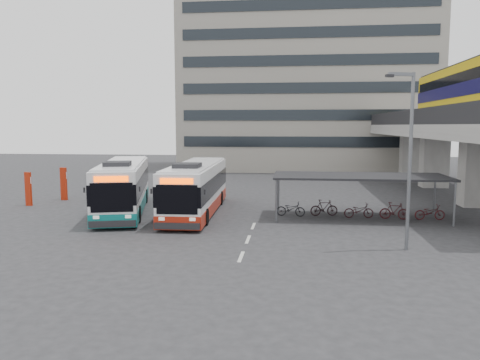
# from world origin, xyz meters

# --- Properties ---
(ground) EXTENTS (120.00, 120.00, 0.00)m
(ground) POSITION_xyz_m (0.00, 0.00, 0.00)
(ground) COLOR #28282B
(ground) RESTS_ON ground
(viaduct) EXTENTS (8.00, 32.00, 9.68)m
(viaduct) POSITION_xyz_m (17.00, 10.30, 6.23)
(viaduct) COLOR gray
(viaduct) RESTS_ON ground
(bike_shelter) EXTENTS (10.00, 4.00, 2.54)m
(bike_shelter) POSITION_xyz_m (8.50, 3.00, 1.52)
(bike_shelter) COLOR #595B60
(bike_shelter) RESTS_ON ground
(office_block) EXTENTS (30.00, 15.00, 25.00)m
(office_block) POSITION_xyz_m (6.00, 36.00, 12.50)
(office_block) COLOR gray
(office_block) RESTS_ON ground
(road_markings) EXTENTS (0.15, 7.60, 0.01)m
(road_markings) POSITION_xyz_m (2.50, -3.00, 0.01)
(road_markings) COLOR beige
(road_markings) RESTS_ON ground
(bus_main) EXTENTS (2.82, 11.38, 3.34)m
(bus_main) POSITION_xyz_m (-1.36, 3.46, 1.55)
(bus_main) COLOR white
(bus_main) RESTS_ON ground
(bus_teal) EXTENTS (5.30, 11.75, 3.40)m
(bus_teal) POSITION_xyz_m (-6.06, 3.48, 1.58)
(bus_teal) COLOR white
(bus_teal) RESTS_ON ground
(pedestrian) EXTENTS (0.72, 0.78, 1.79)m
(pedestrian) POSITION_xyz_m (-7.00, 1.24, 0.90)
(pedestrian) COLOR black
(pedestrian) RESTS_ON ground
(lamp_post) EXTENTS (1.31, 0.55, 7.67)m
(lamp_post) POSITION_xyz_m (9.50, -4.13, 4.37)
(lamp_post) COLOR #595B60
(lamp_post) RESTS_ON ground
(sign_totem_mid) EXTENTS (0.50, 0.23, 2.30)m
(sign_totem_mid) POSITION_xyz_m (-13.26, 4.78, 1.19)
(sign_totem_mid) COLOR #A8200A
(sign_totem_mid) RESTS_ON ground
(sign_totem_north) EXTENTS (0.52, 0.20, 2.39)m
(sign_totem_north) POSITION_xyz_m (-12.05, 7.38, 1.24)
(sign_totem_north) COLOR #A8200A
(sign_totem_north) RESTS_ON ground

